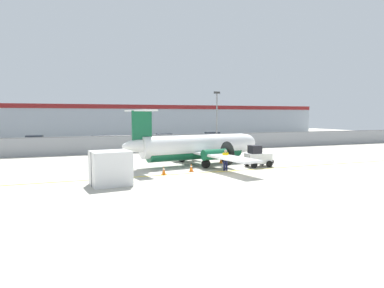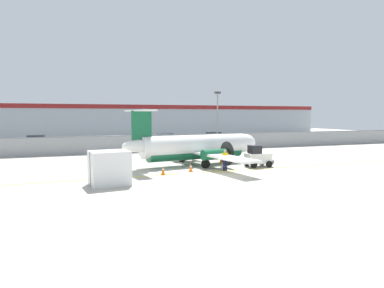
% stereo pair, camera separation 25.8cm
% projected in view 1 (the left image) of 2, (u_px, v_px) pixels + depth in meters
% --- Properties ---
extents(ground_plane, '(140.00, 140.00, 0.01)m').
position_uv_depth(ground_plane, '(198.00, 173.00, 26.53)').
color(ground_plane, '#B7B2A3').
extents(perimeter_fence, '(98.00, 0.10, 2.10)m').
position_uv_depth(perimeter_fence, '(149.00, 143.00, 41.32)').
color(perimeter_fence, gray).
rests_on(perimeter_fence, ground).
extents(parking_lot_strip, '(98.00, 17.00, 0.12)m').
position_uv_depth(parking_lot_strip, '(131.00, 144.00, 52.11)').
color(parking_lot_strip, '#38383A').
rests_on(parking_lot_strip, ground).
extents(background_building, '(91.00, 8.10, 6.50)m').
position_uv_depth(background_building, '(113.00, 121.00, 69.04)').
color(background_building, '#A8B2BC').
rests_on(background_building, ground).
extents(commuter_airplane, '(13.53, 16.06, 4.92)m').
position_uv_depth(commuter_airplane, '(198.00, 147.00, 30.94)').
color(commuter_airplane, white).
rests_on(commuter_airplane, ground).
extents(baggage_tug, '(2.35, 1.43, 1.88)m').
position_uv_depth(baggage_tug, '(258.00, 157.00, 29.68)').
color(baggage_tug, silver).
rests_on(baggage_tug, ground).
extents(ground_crew_worker, '(0.54, 0.34, 1.70)m').
position_uv_depth(ground_crew_worker, '(226.00, 159.00, 27.56)').
color(ground_crew_worker, '#191E4C').
rests_on(ground_crew_worker, ground).
extents(cargo_container, '(2.62, 2.27, 2.20)m').
position_uv_depth(cargo_container, '(111.00, 168.00, 21.88)').
color(cargo_container, silver).
rests_on(cargo_container, ground).
extents(traffic_cone_near_left, '(0.36, 0.36, 0.64)m').
position_uv_depth(traffic_cone_near_left, '(164.00, 171.00, 25.73)').
color(traffic_cone_near_left, orange).
rests_on(traffic_cone_near_left, ground).
extents(traffic_cone_near_right, '(0.36, 0.36, 0.64)m').
position_uv_depth(traffic_cone_near_right, '(221.00, 160.00, 31.84)').
color(traffic_cone_near_right, orange).
rests_on(traffic_cone_near_right, ground).
extents(traffic_cone_far_left, '(0.36, 0.36, 0.64)m').
position_uv_depth(traffic_cone_far_left, '(191.00, 168.00, 27.18)').
color(traffic_cone_far_left, orange).
rests_on(traffic_cone_far_left, ground).
extents(parked_car_0, '(4.31, 2.24, 1.58)m').
position_uv_depth(parked_car_0, '(34.00, 141.00, 47.59)').
color(parked_car_0, '#B28C19').
rests_on(parked_car_0, parking_lot_strip).
extents(parked_car_1, '(4.39, 2.45, 1.58)m').
position_uv_depth(parked_car_1, '(102.00, 141.00, 46.55)').
color(parked_car_1, silver).
rests_on(parked_car_1, parking_lot_strip).
extents(parked_car_2, '(4.22, 2.04, 1.58)m').
position_uv_depth(parked_car_2, '(163.00, 139.00, 51.87)').
color(parked_car_2, gray).
rests_on(parked_car_2, parking_lot_strip).
extents(parked_car_3, '(4.30, 2.22, 1.58)m').
position_uv_depth(parked_car_3, '(213.00, 137.00, 56.30)').
color(parked_car_3, '#19662D').
rests_on(parked_car_3, parking_lot_strip).
extents(apron_light_pole, '(0.70, 0.30, 7.27)m').
position_uv_depth(apron_light_pole, '(217.00, 117.00, 41.00)').
color(apron_light_pole, slate).
rests_on(apron_light_pole, ground).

